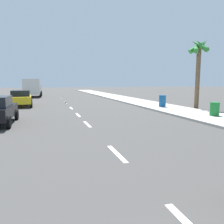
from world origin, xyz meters
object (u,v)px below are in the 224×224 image
palm_tree_mid (199,56)px  trash_bin_far (162,101)px  delivery_truck (33,87)px  trash_bin_near (215,109)px  parked_car_yellow (21,98)px

palm_tree_mid → trash_bin_far: bearing=156.4°
palm_tree_mid → trash_bin_far: palm_tree_mid is taller
delivery_truck → trash_bin_near: delivery_truck is taller
parked_car_yellow → trash_bin_near: 17.04m
trash_bin_far → palm_tree_mid: bearing=-23.6°
palm_tree_mid → trash_bin_near: bearing=-114.6°
trash_bin_near → delivery_truck: bearing=116.5°
delivery_truck → trash_bin_near: size_ratio=7.08×
trash_bin_near → trash_bin_far: bearing=96.2°
palm_tree_mid → trash_bin_near: size_ratio=6.99×
delivery_truck → palm_tree_mid: size_ratio=1.01×
delivery_truck → trash_bin_near: bearing=-62.5°
delivery_truck → palm_tree_mid: palm_tree_mid is taller
parked_car_yellow → trash_bin_far: size_ratio=4.33×
palm_tree_mid → trash_bin_far: 4.86m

